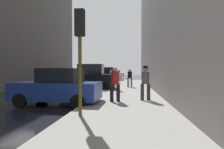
# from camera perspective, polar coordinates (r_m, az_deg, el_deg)

# --- Properties ---
(ground_plane) EXTENTS (120.00, 120.00, 0.00)m
(ground_plane) POSITION_cam_1_polar(r_m,az_deg,el_deg) (11.79, -26.05, -7.07)
(ground_plane) COLOR black
(sidewalk) EXTENTS (4.00, 40.00, 0.15)m
(sidewalk) POSITION_cam_1_polar(r_m,az_deg,el_deg) (10.00, 4.80, -7.98)
(sidewalk) COLOR gray
(sidewalk) RESTS_ON ground_plane
(parked_blue_sedan) EXTENTS (4.26, 2.18, 1.79)m
(parked_blue_sedan) POSITION_cam_1_polar(r_m,az_deg,el_deg) (9.07, -17.19, -4.05)
(parked_blue_sedan) COLOR navy
(parked_blue_sedan) RESTS_ON ground_plane
(parked_black_suv) EXTENTS (4.65, 2.16, 2.25)m
(parked_black_suv) POSITION_cam_1_polar(r_m,az_deg,el_deg) (15.34, -7.39, -1.20)
(parked_black_suv) COLOR black
(parked_black_suv) RESTS_ON ground_plane
(parked_red_hatchback) EXTENTS (4.22, 2.09, 1.79)m
(parked_red_hatchback) POSITION_cam_1_polar(r_m,az_deg,el_deg) (22.15, -3.21, -0.93)
(parked_red_hatchback) COLOR #B2191E
(parked_red_hatchback) RESTS_ON ground_plane
(parked_white_van) EXTENTS (4.63, 2.12, 2.25)m
(parked_white_van) POSITION_cam_1_polar(r_m,az_deg,el_deg) (28.08, -1.24, -0.11)
(parked_white_van) COLOR silver
(parked_white_van) RESTS_ON ground_plane
(parked_silver_sedan) EXTENTS (4.22, 2.09, 1.79)m
(parked_silver_sedan) POSITION_cam_1_polar(r_m,az_deg,el_deg) (34.16, 0.07, -0.19)
(parked_silver_sedan) COLOR #B7BABF
(parked_silver_sedan) RESTS_ON ground_plane
(parked_gray_coupe) EXTENTS (4.24, 2.14, 1.79)m
(parked_gray_coupe) POSITION_cam_1_polar(r_m,az_deg,el_deg) (41.03, 1.08, 0.04)
(parked_gray_coupe) COLOR slate
(parked_gray_coupe) RESTS_ON ground_plane
(fire_hydrant) EXTENTS (0.42, 0.22, 0.70)m
(fire_hydrant) POSITION_cam_1_polar(r_m,az_deg,el_deg) (14.61, -0.89, -3.41)
(fire_hydrant) COLOR red
(fire_hydrant) RESTS_ON sidewalk
(traffic_light) EXTENTS (0.32, 0.32, 3.60)m
(traffic_light) POSITION_cam_1_polar(r_m,az_deg,el_deg) (6.15, -10.43, 11.37)
(traffic_light) COLOR #514C0F
(traffic_light) RESTS_ON sidewalk
(pedestrian_in_tan_coat) EXTENTS (0.53, 0.47, 1.71)m
(pedestrian_in_tan_coat) POSITION_cam_1_polar(r_m,az_deg,el_deg) (13.59, 1.20, -1.19)
(pedestrian_in_tan_coat) COLOR black
(pedestrian_in_tan_coat) RESTS_ON sidewalk
(pedestrian_in_jeans) EXTENTS (0.53, 0.47, 1.71)m
(pedestrian_in_jeans) POSITION_cam_1_polar(r_m,az_deg,el_deg) (16.33, 5.84, -0.80)
(pedestrian_in_jeans) COLOR #728CB2
(pedestrian_in_jeans) RESTS_ON sidewalk
(pedestrian_with_beanie) EXTENTS (0.51, 0.41, 1.78)m
(pedestrian_with_beanie) POSITION_cam_1_polar(r_m,az_deg,el_deg) (9.16, 10.86, -2.17)
(pedestrian_with_beanie) COLOR #333338
(pedestrian_with_beanie) RESTS_ON sidewalk
(pedestrian_in_red_jacket) EXTENTS (0.53, 0.47, 1.71)m
(pedestrian_in_red_jacket) POSITION_cam_1_polar(r_m,az_deg,el_deg) (8.62, 0.98, -2.56)
(pedestrian_in_red_jacket) COLOR black
(pedestrian_in_red_jacket) RESTS_ON sidewalk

